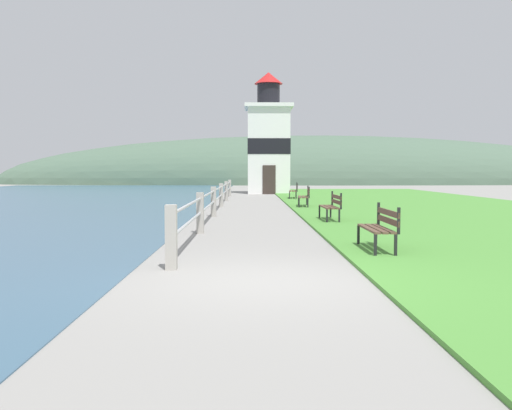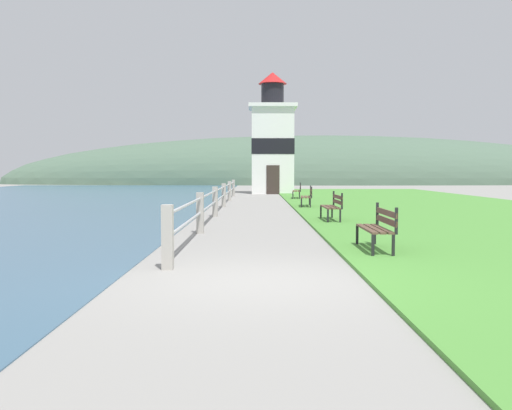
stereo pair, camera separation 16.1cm
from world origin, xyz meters
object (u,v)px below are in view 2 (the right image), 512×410
(lighthouse, at_px, (270,143))
(park_bench_midway, at_px, (331,205))
(park_bench_by_lighthouse, at_px, (296,190))
(park_bench_near, at_px, (377,225))
(park_bench_far, at_px, (306,195))

(lighthouse, bearing_deg, park_bench_midway, -86.88)
(park_bench_by_lighthouse, xyz_separation_m, lighthouse, (-1.21, 8.45, 3.10))
(park_bench_near, xyz_separation_m, lighthouse, (-1.23, 29.73, 3.10))
(park_bench_far, bearing_deg, park_bench_near, 94.71)
(park_bench_midway, height_order, park_bench_far, same)
(park_bench_midway, xyz_separation_m, park_bench_far, (-0.16, 7.03, 0.00))
(lighthouse, bearing_deg, park_bench_near, -87.63)
(park_bench_by_lighthouse, bearing_deg, park_bench_near, 94.18)
(park_bench_near, distance_m, park_bench_far, 13.81)
(park_bench_midway, xyz_separation_m, park_bench_by_lighthouse, (-0.04, 14.50, 0.00))
(park_bench_by_lighthouse, bearing_deg, park_bench_far, 93.25)
(park_bench_midway, height_order, park_bench_by_lighthouse, same)
(lighthouse, bearing_deg, park_bench_far, -86.07)
(park_bench_near, relative_size, park_bench_by_lighthouse, 0.90)
(park_bench_far, bearing_deg, park_bench_by_lighthouse, -86.72)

